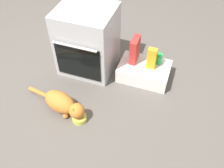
% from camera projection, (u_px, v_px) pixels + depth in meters
% --- Properties ---
extents(ground, '(8.00, 8.00, 0.00)m').
position_uv_depth(ground, '(71.00, 95.00, 2.56)').
color(ground, '#56514C').
extents(oven, '(0.57, 0.56, 0.72)m').
position_uv_depth(oven, '(87.00, 40.00, 2.61)').
color(oven, '#B7BABF').
rests_on(oven, ground).
extents(pantry_cabinet, '(0.53, 0.36, 0.17)m').
position_uv_depth(pantry_cabinet, '(144.00, 71.00, 2.69)').
color(pantry_cabinet, white).
rests_on(pantry_cabinet, ground).
extents(food_bowl, '(0.14, 0.14, 0.08)m').
position_uv_depth(food_bowl, '(79.00, 118.00, 2.33)').
color(food_bowl, '#D1D14C').
rests_on(food_bowl, ground).
extents(cat, '(0.70, 0.27, 0.21)m').
position_uv_depth(cat, '(63.00, 103.00, 2.34)').
color(cat, '#C6752D').
rests_on(cat, ground).
extents(soda_can, '(0.07, 0.07, 0.12)m').
position_uv_depth(soda_can, '(159.00, 59.00, 2.61)').
color(soda_can, green).
rests_on(soda_can, pantry_cabinet).
extents(juice_carton, '(0.09, 0.06, 0.24)m').
position_uv_depth(juice_carton, '(152.00, 59.00, 2.52)').
color(juice_carton, orange).
rests_on(juice_carton, pantry_cabinet).
extents(cereal_box, '(0.07, 0.18, 0.28)m').
position_uv_depth(cereal_box, '(135.00, 50.00, 2.59)').
color(cereal_box, '#B72D28').
rests_on(cereal_box, pantry_cabinet).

